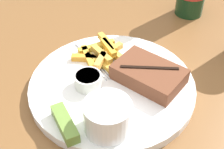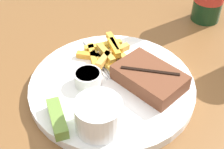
{
  "view_description": "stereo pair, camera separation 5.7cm",
  "coord_description": "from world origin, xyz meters",
  "px_view_note": "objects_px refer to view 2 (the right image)",
  "views": [
    {
      "loc": [
        0.3,
        -0.3,
        1.16
      ],
      "look_at": [
        0.0,
        0.0,
        0.78
      ],
      "focal_mm": 50.0,
      "sensor_mm": 36.0,
      "label": 1
    },
    {
      "loc": [
        0.34,
        -0.26,
        1.16
      ],
      "look_at": [
        0.0,
        0.0,
        0.78
      ],
      "focal_mm": 50.0,
      "sensor_mm": 36.0,
      "label": 2
    }
  ],
  "objects_px": {
    "dipping_sauce_cup": "(88,78)",
    "fork_utensil": "(96,57)",
    "dinner_plate": "(112,86)",
    "pickle_spear": "(57,118)",
    "steak_portion": "(149,77)",
    "coleslaw_cup": "(98,115)"
  },
  "relations": [
    {
      "from": "fork_utensil",
      "to": "pickle_spear",
      "type": "bearing_deg",
      "value": -41.56
    },
    {
      "from": "dinner_plate",
      "to": "dipping_sauce_cup",
      "type": "distance_m",
      "value": 0.05
    },
    {
      "from": "dipping_sauce_cup",
      "to": "steak_portion",
      "type": "bearing_deg",
      "value": 52.45
    },
    {
      "from": "dinner_plate",
      "to": "fork_utensil",
      "type": "bearing_deg",
      "value": 166.11
    },
    {
      "from": "dipping_sauce_cup",
      "to": "fork_utensil",
      "type": "height_order",
      "value": "dipping_sauce_cup"
    },
    {
      "from": "pickle_spear",
      "to": "dipping_sauce_cup",
      "type": "bearing_deg",
      "value": 117.23
    },
    {
      "from": "dipping_sauce_cup",
      "to": "fork_utensil",
      "type": "distance_m",
      "value": 0.08
    },
    {
      "from": "dipping_sauce_cup",
      "to": "fork_utensil",
      "type": "relative_size",
      "value": 0.38
    },
    {
      "from": "dinner_plate",
      "to": "steak_portion",
      "type": "bearing_deg",
      "value": 50.33
    },
    {
      "from": "dinner_plate",
      "to": "pickle_spear",
      "type": "height_order",
      "value": "pickle_spear"
    },
    {
      "from": "steak_portion",
      "to": "dinner_plate",
      "type": "bearing_deg",
      "value": -129.67
    },
    {
      "from": "dinner_plate",
      "to": "dipping_sauce_cup",
      "type": "xyz_separation_m",
      "value": [
        -0.03,
        -0.04,
        0.02
      ]
    },
    {
      "from": "dinner_plate",
      "to": "coleslaw_cup",
      "type": "height_order",
      "value": "coleslaw_cup"
    },
    {
      "from": "dinner_plate",
      "to": "steak_portion",
      "type": "height_order",
      "value": "steak_portion"
    },
    {
      "from": "coleslaw_cup",
      "to": "steak_portion",
      "type": "bearing_deg",
      "value": 101.44
    },
    {
      "from": "steak_portion",
      "to": "coleslaw_cup",
      "type": "bearing_deg",
      "value": -78.56
    },
    {
      "from": "coleslaw_cup",
      "to": "pickle_spear",
      "type": "xyz_separation_m",
      "value": [
        -0.05,
        -0.05,
        -0.02
      ]
    },
    {
      "from": "dinner_plate",
      "to": "pickle_spear",
      "type": "relative_size",
      "value": 3.88
    },
    {
      "from": "steak_portion",
      "to": "coleslaw_cup",
      "type": "relative_size",
      "value": 1.76
    },
    {
      "from": "steak_portion",
      "to": "pickle_spear",
      "type": "bearing_deg",
      "value": -96.79
    },
    {
      "from": "dinner_plate",
      "to": "coleslaw_cup",
      "type": "relative_size",
      "value": 4.08
    },
    {
      "from": "dipping_sauce_cup",
      "to": "pickle_spear",
      "type": "height_order",
      "value": "dipping_sauce_cup"
    }
  ]
}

